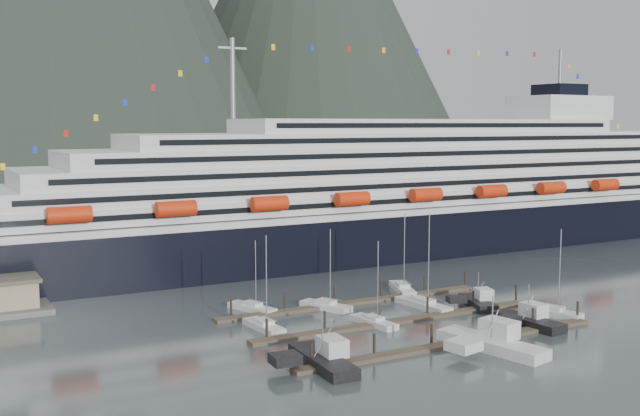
{
  "coord_description": "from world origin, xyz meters",
  "views": [
    {
      "loc": [
        -66.94,
        -86.45,
        29.43
      ],
      "look_at": [
        -8.02,
        22.0,
        15.39
      ],
      "focal_mm": 42.0,
      "sensor_mm": 36.0,
      "label": 1
    }
  ],
  "objects_px": {
    "sailboat_g": "(402,289)",
    "trawler_a": "(321,359)",
    "sailboat_c": "(374,322)",
    "trawler_e": "(477,302)",
    "sailboat_f": "(326,307)",
    "trawler_d": "(527,320)",
    "cruise_ship": "(397,199)",
    "sailboat_d": "(423,305)",
    "sailboat_e": "(252,308)",
    "sailboat_a": "(264,327)",
    "sailboat_h": "(553,313)",
    "trawler_c": "(491,343)"
  },
  "relations": [
    {
      "from": "sailboat_h",
      "to": "trawler_e",
      "type": "relative_size",
      "value": 1.39
    },
    {
      "from": "sailboat_f",
      "to": "trawler_d",
      "type": "height_order",
      "value": "sailboat_f"
    },
    {
      "from": "sailboat_e",
      "to": "sailboat_f",
      "type": "distance_m",
      "value": 11.7
    },
    {
      "from": "sailboat_h",
      "to": "trawler_a",
      "type": "height_order",
      "value": "sailboat_h"
    },
    {
      "from": "sailboat_d",
      "to": "sailboat_e",
      "type": "distance_m",
      "value": 27.35
    },
    {
      "from": "sailboat_h",
      "to": "trawler_d",
      "type": "height_order",
      "value": "sailboat_h"
    },
    {
      "from": "sailboat_f",
      "to": "sailboat_e",
      "type": "bearing_deg",
      "value": 42.89
    },
    {
      "from": "sailboat_e",
      "to": "sailboat_g",
      "type": "height_order",
      "value": "sailboat_g"
    },
    {
      "from": "sailboat_a",
      "to": "cruise_ship",
      "type": "bearing_deg",
      "value": -54.52
    },
    {
      "from": "sailboat_e",
      "to": "sailboat_f",
      "type": "xyz_separation_m",
      "value": [
        10.71,
        -4.7,
        0.03
      ]
    },
    {
      "from": "sailboat_e",
      "to": "sailboat_h",
      "type": "relative_size",
      "value": 0.84
    },
    {
      "from": "sailboat_c",
      "to": "trawler_e",
      "type": "height_order",
      "value": "sailboat_c"
    },
    {
      "from": "sailboat_g",
      "to": "trawler_a",
      "type": "height_order",
      "value": "sailboat_g"
    },
    {
      "from": "sailboat_h",
      "to": "trawler_a",
      "type": "bearing_deg",
      "value": 76.06
    },
    {
      "from": "sailboat_a",
      "to": "sailboat_h",
      "type": "xyz_separation_m",
      "value": [
        42.16,
        -14.12,
        0.0
      ]
    },
    {
      "from": "sailboat_a",
      "to": "sailboat_c",
      "type": "relative_size",
      "value": 1.1
    },
    {
      "from": "trawler_a",
      "to": "sailboat_f",
      "type": "bearing_deg",
      "value": -27.11
    },
    {
      "from": "trawler_c",
      "to": "cruise_ship",
      "type": "bearing_deg",
      "value": -37.38
    },
    {
      "from": "trawler_d",
      "to": "trawler_c",
      "type": "bearing_deg",
      "value": 111.65
    },
    {
      "from": "sailboat_f",
      "to": "trawler_c",
      "type": "relative_size",
      "value": 0.84
    },
    {
      "from": "trawler_d",
      "to": "sailboat_d",
      "type": "bearing_deg",
      "value": 17.47
    },
    {
      "from": "sailboat_c",
      "to": "trawler_e",
      "type": "relative_size",
      "value": 1.29
    },
    {
      "from": "sailboat_d",
      "to": "trawler_a",
      "type": "xyz_separation_m",
      "value": [
        -28.28,
        -17.74,
        0.48
      ]
    },
    {
      "from": "sailboat_g",
      "to": "trawler_e",
      "type": "height_order",
      "value": "sailboat_g"
    },
    {
      "from": "sailboat_h",
      "to": "cruise_ship",
      "type": "bearing_deg",
      "value": -30.77
    },
    {
      "from": "cruise_ship",
      "to": "trawler_c",
      "type": "bearing_deg",
      "value": -115.05
    },
    {
      "from": "cruise_ship",
      "to": "sailboat_h",
      "type": "relative_size",
      "value": 15.03
    },
    {
      "from": "cruise_ship",
      "to": "trawler_a",
      "type": "xyz_separation_m",
      "value": [
        -54.72,
        -64.01,
        -11.13
      ]
    },
    {
      "from": "sailboat_c",
      "to": "trawler_e",
      "type": "bearing_deg",
      "value": -93.87
    },
    {
      "from": "sailboat_d",
      "to": "trawler_a",
      "type": "height_order",
      "value": "sailboat_d"
    },
    {
      "from": "sailboat_c",
      "to": "trawler_e",
      "type": "distance_m",
      "value": 20.69
    },
    {
      "from": "sailboat_a",
      "to": "sailboat_f",
      "type": "bearing_deg",
      "value": -70.33
    },
    {
      "from": "sailboat_c",
      "to": "sailboat_h",
      "type": "relative_size",
      "value": 0.93
    },
    {
      "from": "sailboat_c",
      "to": "cruise_ship",
      "type": "bearing_deg",
      "value": -45.01
    },
    {
      "from": "sailboat_e",
      "to": "sailboat_h",
      "type": "height_order",
      "value": "sailboat_h"
    },
    {
      "from": "trawler_d",
      "to": "sailboat_g",
      "type": "bearing_deg",
      "value": 0.85
    },
    {
      "from": "cruise_ship",
      "to": "sailboat_a",
      "type": "height_order",
      "value": "cruise_ship"
    },
    {
      "from": "sailboat_g",
      "to": "sailboat_h",
      "type": "bearing_deg",
      "value": -136.44
    },
    {
      "from": "sailboat_h",
      "to": "trawler_d",
      "type": "distance_m",
      "value": 8.05
    },
    {
      "from": "sailboat_c",
      "to": "trawler_a",
      "type": "bearing_deg",
      "value": 121.39
    },
    {
      "from": "sailboat_d",
      "to": "sailboat_h",
      "type": "height_order",
      "value": "sailboat_d"
    },
    {
      "from": "sailboat_c",
      "to": "trawler_a",
      "type": "relative_size",
      "value": 0.98
    },
    {
      "from": "sailboat_f",
      "to": "trawler_c",
      "type": "bearing_deg",
      "value": 172.84
    },
    {
      "from": "sailboat_h",
      "to": "trawler_d",
      "type": "relative_size",
      "value": 1.19
    },
    {
      "from": "sailboat_f",
      "to": "sailboat_g",
      "type": "bearing_deg",
      "value": -98.8
    },
    {
      "from": "sailboat_a",
      "to": "trawler_d",
      "type": "xyz_separation_m",
      "value": [
        34.52,
        -16.62,
        0.45
      ]
    },
    {
      "from": "sailboat_f",
      "to": "trawler_d",
      "type": "distance_m",
      "value": 30.95
    },
    {
      "from": "cruise_ship",
      "to": "sailboat_h",
      "type": "bearing_deg",
      "value": -101.35
    },
    {
      "from": "trawler_a",
      "to": "trawler_c",
      "type": "xyz_separation_m",
      "value": [
        22.58,
        -4.75,
        0.07
      ]
    },
    {
      "from": "trawler_a",
      "to": "sailboat_a",
      "type": "bearing_deg",
      "value": 1.24
    }
  ]
}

